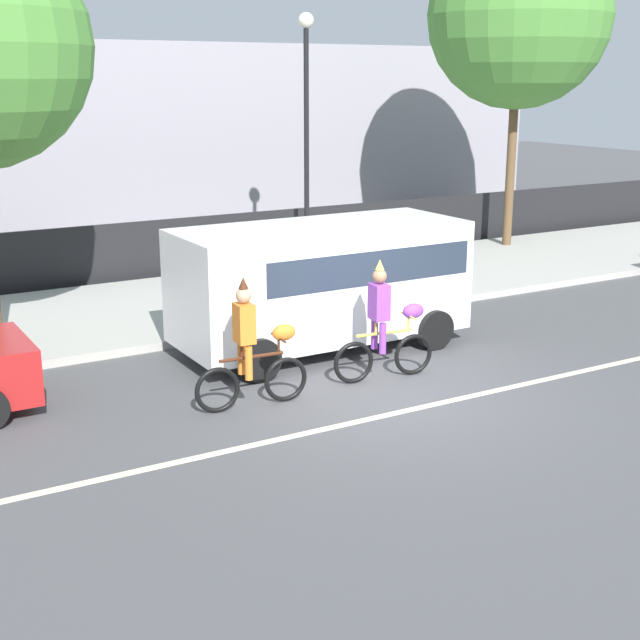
# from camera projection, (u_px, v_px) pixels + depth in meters

# --- Properties ---
(ground_plane) EXTENTS (80.00, 80.00, 0.00)m
(ground_plane) POSITION_uv_depth(u_px,v_px,m) (395.00, 398.00, 13.16)
(ground_plane) COLOR #4C4C4F
(road_centre_line) EXTENTS (36.00, 0.14, 0.01)m
(road_centre_line) POSITION_uv_depth(u_px,v_px,m) (415.00, 409.00, 12.74)
(road_centre_line) COLOR beige
(road_centre_line) RESTS_ON ground
(sidewalk_curb) EXTENTS (60.00, 5.00, 0.15)m
(sidewalk_curb) POSITION_uv_depth(u_px,v_px,m) (216.00, 301.00, 18.55)
(sidewalk_curb) COLOR #ADAAA3
(sidewalk_curb) RESTS_ON ground
(fence_line) EXTENTS (40.00, 0.08, 1.40)m
(fence_line) POSITION_uv_depth(u_px,v_px,m) (164.00, 249.00, 20.80)
(fence_line) COLOR black
(fence_line) RESTS_ON ground
(building_backdrop) EXTENTS (28.00, 8.00, 5.55)m
(building_backdrop) POSITION_uv_depth(u_px,v_px,m) (95.00, 137.00, 27.93)
(building_backdrop) COLOR #99939E
(building_backdrop) RESTS_ON ground
(parade_cyclist_orange) EXTENTS (1.72, 0.50, 1.92)m
(parade_cyclist_orange) POSITION_uv_depth(u_px,v_px,m) (252.00, 351.00, 12.61)
(parade_cyclist_orange) COLOR black
(parade_cyclist_orange) RESTS_ON ground
(parade_cyclist_purple) EXTENTS (1.72, 0.51, 1.92)m
(parade_cyclist_purple) POSITION_uv_depth(u_px,v_px,m) (385.00, 327.00, 13.80)
(parade_cyclist_purple) COLOR black
(parade_cyclist_purple) RESTS_ON ground
(parked_van_white) EXTENTS (5.00, 2.22, 2.18)m
(parked_van_white) POSITION_uv_depth(u_px,v_px,m) (325.00, 277.00, 15.26)
(parked_van_white) COLOR white
(parked_van_white) RESTS_ON ground
(street_lamp_post) EXTENTS (0.36, 0.36, 5.86)m
(street_lamp_post) POSITION_uv_depth(u_px,v_px,m) (306.00, 104.00, 20.69)
(street_lamp_post) COLOR black
(street_lamp_post) RESTS_ON sidewalk_curb
(street_tree_near_lamp) EXTENTS (4.74, 4.74, 8.34)m
(street_tree_near_lamp) POSITION_uv_depth(u_px,v_px,m) (519.00, 16.00, 22.84)
(street_tree_near_lamp) COLOR brown
(street_tree_near_lamp) RESTS_ON sidewalk_curb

